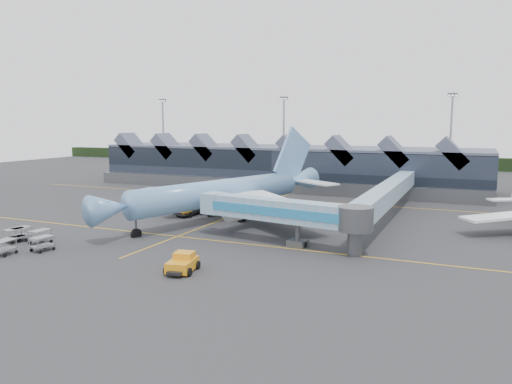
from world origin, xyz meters
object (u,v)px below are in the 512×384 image
at_px(main_airliner, 227,192).
at_px(fuel_truck, 194,204).
at_px(jet_bridge, 291,213).
at_px(pushback_tug, 182,263).

height_order(main_airliner, fuel_truck, main_airliner).
distance_m(main_airliner, fuel_truck, 7.53).
relative_size(main_airliner, jet_bridge, 1.90).
xyz_separation_m(main_airliner, pushback_tug, (8.67, -26.91, -3.49)).
bearing_deg(fuel_truck, jet_bridge, -29.40).
xyz_separation_m(main_airliner, fuel_truck, (-6.86, 1.59, -2.67)).
xyz_separation_m(jet_bridge, fuel_truck, (-22.00, 13.73, -2.42)).
xyz_separation_m(main_airliner, jet_bridge, (15.13, -12.14, -0.25)).
height_order(main_airliner, pushback_tug, main_airliner).
distance_m(jet_bridge, fuel_truck, 26.04).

